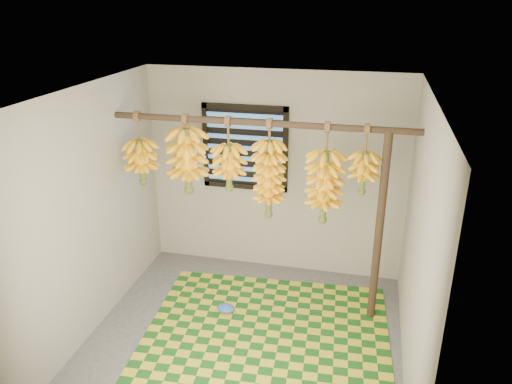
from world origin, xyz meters
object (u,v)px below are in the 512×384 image
(banana_bunch_e, at_px, (324,187))
(banana_bunch_f, at_px, (364,172))
(banana_bunch_c, at_px, (229,167))
(woven_mat, at_px, (267,330))
(banana_bunch_a, at_px, (141,162))
(banana_bunch_d, at_px, (269,179))
(support_post, at_px, (379,230))
(plastic_bag, at_px, (226,308))
(banana_bunch_b, at_px, (188,161))

(banana_bunch_e, height_order, banana_bunch_f, same)
(banana_bunch_f, bearing_deg, banana_bunch_c, 180.00)
(banana_bunch_e, relative_size, banana_bunch_f, 1.49)
(woven_mat, height_order, banana_bunch_e, banana_bunch_e)
(woven_mat, bearing_deg, banana_bunch_a, 161.40)
(banana_bunch_c, height_order, banana_bunch_d, same)
(support_post, relative_size, banana_bunch_d, 1.97)
(plastic_bag, distance_m, banana_bunch_d, 1.47)
(plastic_bag, bearing_deg, banana_bunch_f, 12.52)
(woven_mat, relative_size, banana_bunch_d, 2.35)
(banana_bunch_c, bearing_deg, banana_bunch_d, 0.00)
(banana_bunch_d, xyz_separation_m, banana_bunch_f, (0.91, 0.00, 0.14))
(plastic_bag, xyz_separation_m, banana_bunch_c, (-0.02, 0.29, 1.48))
(woven_mat, bearing_deg, banana_bunch_e, 47.71)
(woven_mat, bearing_deg, plastic_bag, 157.67)
(banana_bunch_d, bearing_deg, plastic_bag, -143.73)
(banana_bunch_b, bearing_deg, banana_bunch_a, -180.00)
(banana_bunch_b, distance_m, banana_bunch_d, 0.86)
(banana_bunch_f, bearing_deg, plastic_bag, -167.48)
(banana_bunch_d, xyz_separation_m, banana_bunch_e, (0.55, 0.00, -0.04))
(woven_mat, bearing_deg, banana_bunch_b, 152.56)
(woven_mat, height_order, banana_bunch_d, banana_bunch_d)
(support_post, height_order, banana_bunch_b, banana_bunch_b)
(banana_bunch_a, bearing_deg, banana_bunch_f, 0.00)
(banana_bunch_c, distance_m, banana_bunch_f, 1.32)
(woven_mat, bearing_deg, banana_bunch_d, 101.60)
(banana_bunch_d, bearing_deg, woven_mat, -78.40)
(plastic_bag, xyz_separation_m, banana_bunch_e, (0.94, 0.29, 1.35))
(plastic_bag, height_order, banana_bunch_d, banana_bunch_d)
(banana_bunch_a, distance_m, banana_bunch_f, 2.27)
(banana_bunch_c, relative_size, banana_bunch_e, 0.75)
(support_post, distance_m, banana_bunch_b, 2.03)
(support_post, relative_size, banana_bunch_f, 2.95)
(woven_mat, xyz_separation_m, banana_bunch_f, (0.81, 0.49, 1.58))
(banana_bunch_d, bearing_deg, banana_bunch_e, 0.00)
(woven_mat, relative_size, plastic_bag, 12.00)
(support_post, height_order, banana_bunch_e, banana_bunch_e)
(banana_bunch_c, bearing_deg, plastic_bag, -86.71)
(banana_bunch_c, distance_m, banana_bunch_d, 0.42)
(banana_bunch_b, bearing_deg, support_post, 0.00)
(banana_bunch_b, relative_size, banana_bunch_f, 1.21)
(banana_bunch_c, xyz_separation_m, banana_bunch_d, (0.41, 0.00, -0.09))
(banana_bunch_a, bearing_deg, woven_mat, -18.60)
(support_post, xyz_separation_m, banana_bunch_c, (-1.51, 0.00, 0.53))
(banana_bunch_d, bearing_deg, banana_bunch_f, 0.00)
(banana_bunch_e, bearing_deg, banana_bunch_c, 180.00)
(banana_bunch_b, relative_size, banana_bunch_d, 0.81)
(support_post, bearing_deg, banana_bunch_b, 180.00)
(banana_bunch_b, distance_m, banana_bunch_f, 1.75)
(support_post, height_order, banana_bunch_c, banana_bunch_c)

